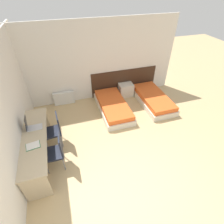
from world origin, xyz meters
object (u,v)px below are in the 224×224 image
nightstand (126,90)px  laptop (32,126)px  chair_near_notebook (56,150)px  chair_near_laptop (54,129)px  bed_near_window (113,107)px  bed_near_door (153,99)px

nightstand → laptop: (-3.12, -1.75, 0.56)m
chair_near_notebook → nightstand: bearing=43.5°
chair_near_laptop → laptop: (-0.47, -0.05, 0.28)m
nightstand → laptop: laptop is taller
bed_near_window → chair_near_laptop: bearing=-153.8°
bed_near_door → chair_near_notebook: size_ratio=2.03×
bed_near_window → chair_near_laptop: size_ratio=2.03×
bed_near_door → chair_near_notebook: (-3.39, -1.66, 0.35)m
bed_near_door → chair_near_laptop: size_ratio=2.03×
nightstand → chair_near_notebook: 3.60m
bed_near_window → chair_near_notebook: 2.55m
bed_near_window → nightstand: bearing=45.7°
bed_near_door → chair_near_laptop: bearing=-164.6°
chair_near_notebook → bed_near_window: bearing=42.1°
bed_near_door → laptop: 4.04m
chair_near_laptop → chair_near_notebook: 0.73m
bed_near_door → laptop: (-3.87, -0.98, 0.63)m
bed_near_window → laptop: 2.64m
bed_near_window → bed_near_door: (1.50, 0.00, 0.00)m
chair_near_laptop → chair_near_notebook: size_ratio=1.00×
bed_near_window → chair_near_notebook: chair_near_notebook is taller
chair_near_notebook → laptop: size_ratio=2.58×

